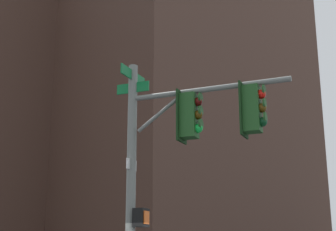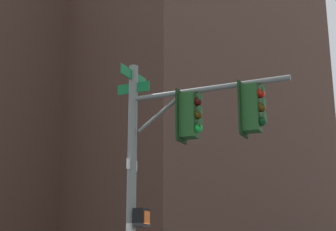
% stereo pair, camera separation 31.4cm
% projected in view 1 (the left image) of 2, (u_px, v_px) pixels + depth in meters
% --- Properties ---
extents(signal_pole_assembly, '(2.11, 3.76, 6.18)m').
position_uv_depth(signal_pole_assembly, '(178.00, 148.00, 11.22)').
color(signal_pole_assembly, slate).
rests_on(signal_pole_assembly, ground_plane).
extents(building_brick_nearside, '(26.46, 20.66, 58.32)m').
position_uv_depth(building_brick_nearside, '(181.00, 20.00, 62.19)').
color(building_brick_nearside, '#4C3328').
rests_on(building_brick_nearside, ground_plane).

